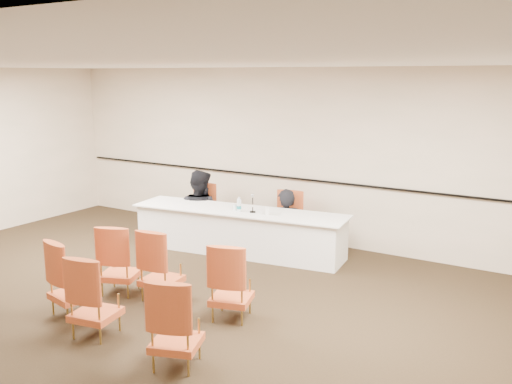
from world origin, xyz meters
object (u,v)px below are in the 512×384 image
panelist_main (286,235)px  panelist_second_chair (200,211)px  microphone (253,204)px  aud_chair_back_right (176,322)px  panelist_main_chair (286,221)px  drinking_glass (235,207)px  panel_table (239,231)px  aud_chair_back_mid (95,295)px  panelist_second (200,217)px  aud_chair_front_mid (161,264)px  aud_chair_back_left (72,277)px  water_bottle (239,204)px  coffee_cup (267,211)px  aud_chair_front_right (231,281)px  aud_chair_front_left (119,259)px

panelist_main → panelist_second_chair: (-1.64, -0.22, 0.25)m
microphone → aud_chair_back_right: bearing=-101.6°
panelist_main → panelist_main_chair: bearing=180.0°
panelist_second_chair → drinking_glass: (1.08, -0.47, 0.29)m
panel_table → aud_chair_back_mid: size_ratio=3.78×
panelist_main_chair → drinking_glass: bearing=-136.4°
panelist_second → aud_chair_front_mid: (1.35, -2.58, 0.11)m
panelist_main → aud_chair_front_mid: bearing=57.0°
panelist_main_chair → aud_chair_back_mid: bearing=-100.7°
microphone → aud_chair_back_left: 3.18m
water_bottle → coffee_cup: water_bottle is taller
water_bottle → panelist_second_chair: bearing=157.4°
aud_chair_front_right → aud_chair_back_left: (-1.70, -0.93, 0.00)m
panelist_second → aud_chair_front_mid: 2.91m
panelist_second_chair → drinking_glass: 1.22m
drinking_glass → panelist_second_chair: bearing=156.6°
panelist_second → microphone: (1.40, -0.43, 0.49)m
coffee_cup → water_bottle: bearing=-174.3°
aud_chair_front_left → aud_chair_back_left: 0.82m
panelist_second_chair → drinking_glass: size_ratio=9.50×
drinking_glass → aud_chair_front_mid: bearing=-82.9°
aud_chair_front_right → aud_chair_back_left: same height
panelist_second → aud_chair_back_left: panelist_second is taller
panelist_main → aud_chair_back_left: size_ratio=1.68×
aud_chair_back_right → aud_chair_front_mid: bearing=115.6°
aud_chair_back_left → aud_chair_back_mid: same height
panel_table → panelist_second_chair: panelist_second_chair is taller
aud_chair_front_mid → aud_chair_back_left: 1.11m
aud_chair_front_mid → aud_chair_back_mid: size_ratio=1.00×
microphone → coffee_cup: size_ratio=2.37×
panelist_second_chair → aud_chair_front_left: (0.73, -2.71, 0.00)m
aud_chair_front_mid → aud_chair_back_right: bearing=-50.7°
microphone → coffee_cup: (0.28, -0.01, -0.08)m
panelist_main → panelist_main_chair: panelist_main is taller
panelist_main_chair → water_bottle: water_bottle is taller
coffee_cup → aud_chair_front_left: bearing=-112.5°
microphone → water_bottle: bearing=162.3°
panelist_main_chair → panelist_second_chair: 1.65m
aud_chair_back_right → panelist_second: bearing=104.4°
panel_table → aud_chair_front_left: 2.35m
panelist_main_chair → aud_chair_back_left: (-0.87, -3.75, 0.00)m
coffee_cup → aud_chair_back_mid: 3.36m
panelist_main_chair → panelist_main: bearing=0.0°
aud_chair_front_mid → panelist_main: bearing=77.6°
aud_chair_front_mid → aud_chair_front_right: (1.12, -0.03, 0.00)m
aud_chair_front_mid → panelist_main_chair: bearing=77.6°
aud_chair_back_mid → panelist_second_chair: bearing=100.1°
panelist_main_chair → water_bottle: bearing=-130.8°
microphone → aud_chair_front_left: microphone is taller
aud_chair_back_left → drinking_glass: bearing=96.0°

